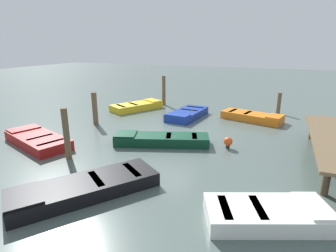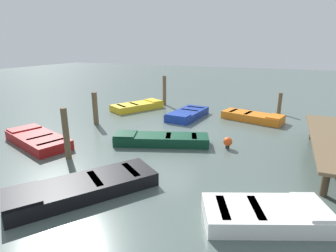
% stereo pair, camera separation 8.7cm
% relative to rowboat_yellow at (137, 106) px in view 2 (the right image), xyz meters
% --- Properties ---
extents(ground_plane, '(80.00, 80.00, 0.00)m').
position_rel_rowboat_yellow_xyz_m(ground_plane, '(3.79, 3.76, -0.22)').
color(ground_plane, '#4C5B56').
extents(rowboat_yellow, '(3.54, 2.73, 0.46)m').
position_rel_rowboat_yellow_xyz_m(rowboat_yellow, '(0.00, 0.00, 0.00)').
color(rowboat_yellow, gold).
rests_on(rowboat_yellow, ground_plane).
extents(rowboat_blue, '(3.27, 1.70, 0.46)m').
position_rel_rowboat_yellow_xyz_m(rowboat_blue, '(0.74, 3.68, 0.00)').
color(rowboat_blue, navy).
rests_on(rowboat_blue, ground_plane).
extents(rowboat_black, '(4.04, 3.44, 0.46)m').
position_rel_rowboat_yellow_xyz_m(rowboat_black, '(9.78, 3.72, -0.00)').
color(rowboat_black, black).
rests_on(rowboat_black, ground_plane).
extents(rowboat_dark_green, '(2.29, 4.04, 0.46)m').
position_rel_rowboat_yellow_xyz_m(rowboat_dark_green, '(5.30, 4.05, -0.00)').
color(rowboat_dark_green, '#0C3823').
rests_on(rowboat_dark_green, ground_plane).
extents(rowboat_orange, '(2.03, 3.43, 0.46)m').
position_rel_rowboat_yellow_xyz_m(rowboat_orange, '(-0.09, 7.19, 0.00)').
color(rowboat_orange, orange).
rests_on(rowboat_orange, ground_plane).
extents(rowboat_red, '(2.42, 3.68, 0.46)m').
position_rel_rowboat_yellow_xyz_m(rowboat_red, '(7.31, -0.73, -0.00)').
color(rowboat_red, maroon).
rests_on(rowboat_red, ground_plane).
extents(rowboat_white, '(2.28, 3.11, 0.46)m').
position_rel_rowboat_yellow_xyz_m(rowboat_white, '(9.12, 8.51, 0.00)').
color(rowboat_white, silver).
rests_on(rowboat_white, ground_plane).
extents(mooring_piling_mid_right, '(0.22, 0.22, 1.90)m').
position_rel_rowboat_yellow_xyz_m(mooring_piling_mid_right, '(7.96, 1.52, 0.74)').
color(mooring_piling_mid_right, brown).
rests_on(mooring_piling_mid_right, ground_plane).
extents(mooring_piling_mid_left, '(0.27, 0.27, 1.69)m').
position_rel_rowboat_yellow_xyz_m(mooring_piling_mid_left, '(3.83, -0.36, 0.63)').
color(mooring_piling_mid_left, brown).
rests_on(mooring_piling_mid_left, ground_plane).
extents(mooring_piling_far_right, '(0.24, 0.24, 2.00)m').
position_rel_rowboat_yellow_xyz_m(mooring_piling_far_right, '(-1.96, 1.06, 0.79)').
color(mooring_piling_far_right, brown).
rests_on(mooring_piling_far_right, ground_plane).
extents(mooring_piling_near_right, '(0.23, 0.23, 1.28)m').
position_rel_rowboat_yellow_xyz_m(mooring_piling_near_right, '(-2.30, 8.48, 0.42)').
color(mooring_piling_near_right, brown).
rests_on(mooring_piling_near_right, ground_plane).
extents(marker_buoy, '(0.36, 0.36, 0.48)m').
position_rel_rowboat_yellow_xyz_m(marker_buoy, '(4.71, 6.76, 0.07)').
color(marker_buoy, '#262626').
rests_on(marker_buoy, ground_plane).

